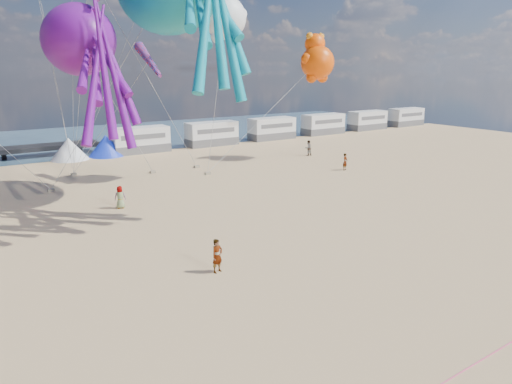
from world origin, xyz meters
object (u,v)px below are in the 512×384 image
(sandbag_a, at_px, (51,190))
(kite_panda, at_px, (225,18))
(motorhome_4, at_px, (367,120))
(kite_octopus_purple, at_px, (78,40))
(motorhome_0, at_px, (140,140))
(sandbag_c, at_px, (208,173))
(beachgoer_1, at_px, (308,148))
(motorhome_3, at_px, (323,124))
(tent_white, at_px, (69,149))
(motorhome_2, at_px, (272,129))
(windsock_right, at_px, (149,61))
(motorhome_5, at_px, (406,117))
(beachgoer_5, at_px, (345,162))
(sandbag_d, at_px, (197,167))
(motorhome_1, at_px, (212,134))
(tent_blue, at_px, (106,145))
(beachgoer_0, at_px, (120,197))
(kite_teddy_orange, at_px, (317,63))
(sandbag_b, at_px, (153,172))
(sandbag_e, at_px, (74,174))

(sandbag_a, relative_size, kite_panda, 0.08)
(motorhome_4, height_order, kite_octopus_purple, kite_octopus_purple)
(motorhome_4, height_order, kite_panda, kite_panda)
(motorhome_4, height_order, sandbag_a, motorhome_4)
(motorhome_0, bearing_deg, sandbag_c, -85.46)
(beachgoer_1, height_order, sandbag_a, beachgoer_1)
(motorhome_3, relative_size, tent_white, 1.65)
(sandbag_a, bearing_deg, motorhome_4, 14.72)
(sandbag_c, bearing_deg, kite_octopus_purple, -156.34)
(motorhome_2, bearing_deg, motorhome_4, 0.00)
(motorhome_2, xyz_separation_m, beachgoer_1, (-3.76, -12.44, -0.63))
(kite_octopus_purple, bearing_deg, motorhome_2, 33.95)
(sandbag_a, bearing_deg, motorhome_2, 22.89)
(motorhome_4, xyz_separation_m, windsock_right, (-41.58, -13.81, 8.76))
(motorhome_4, bearing_deg, sandbag_a, -165.28)
(motorhome_5, xyz_separation_m, beachgoer_5, (-34.18, -20.37, -0.68))
(kite_panda, bearing_deg, sandbag_d, 72.60)
(motorhome_1, xyz_separation_m, sandbag_a, (-21.75, -13.20, -1.39))
(tent_white, relative_size, beachgoer_1, 2.30)
(motorhome_0, xyz_separation_m, beachgoer_1, (15.24, -12.44, -0.63))
(sandbag_a, xyz_separation_m, kite_octopus_purple, (1.71, -6.65, 11.28))
(motorhome_2, relative_size, kite_panda, 1.12)
(sandbag_d, bearing_deg, sandbag_c, -98.74)
(tent_blue, height_order, beachgoer_0, tent_blue)
(motorhome_4, bearing_deg, kite_octopus_purple, -157.77)
(kite_teddy_orange, bearing_deg, beachgoer_1, 91.78)
(beachgoer_0, relative_size, kite_panda, 0.27)
(kite_octopus_purple, bearing_deg, sandbag_a, 104.48)
(beachgoer_1, bearing_deg, motorhome_0, -38.20)
(motorhome_5, relative_size, beachgoer_0, 4.07)
(tent_blue, xyz_separation_m, kite_panda, (5.76, -17.47, 12.42))
(motorhome_5, distance_m, sandbag_a, 61.21)
(motorhome_1, height_order, beachgoer_1, motorhome_1)
(kite_octopus_purple, bearing_deg, sandbag_b, 48.31)
(motorhome_3, bearing_deg, sandbag_b, -160.24)
(sandbag_c, xyz_separation_m, kite_teddy_orange, (13.54, 0.55, 10.11))
(motorhome_3, distance_m, sandbag_a, 42.86)
(motorhome_5, relative_size, sandbag_c, 13.20)
(tent_white, height_order, kite_teddy_orange, kite_teddy_orange)
(sandbag_b, relative_size, kite_panda, 0.08)
(motorhome_1, xyz_separation_m, sandbag_d, (-7.82, -11.35, -1.39))
(sandbag_b, bearing_deg, motorhome_0, 75.56)
(motorhome_5, bearing_deg, sandbag_c, -162.38)
(motorhome_3, height_order, motorhome_5, same)
(motorhome_4, distance_m, kite_panda, 42.02)
(motorhome_0, distance_m, motorhome_3, 28.50)
(kite_octopus_purple, xyz_separation_m, windsock_right, (6.96, 6.04, -1.13))
(beachgoer_0, bearing_deg, sandbag_e, -67.60)
(sandbag_c, relative_size, windsock_right, 0.10)
(sandbag_e, xyz_separation_m, kite_teddy_orange, (24.10, -6.06, 10.11))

